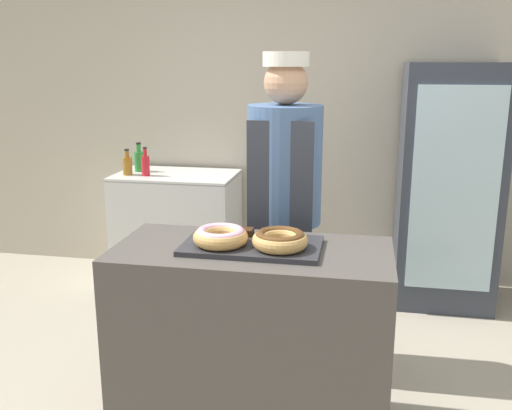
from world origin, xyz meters
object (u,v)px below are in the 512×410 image
(chest_freezer, at_px, (178,227))
(bottle_green, at_px, (139,160))
(serving_tray, at_px, (252,246))
(beverage_fridge, at_px, (448,186))
(brownie_back_left, at_px, (245,232))
(donut_chocolate_glaze, at_px, (280,239))
(baker_person, at_px, (284,209))
(bottle_amber, at_px, (127,165))
(donut_light_glaze, at_px, (221,236))
(brownie_back_right, at_px, (268,233))
(bottle_red, at_px, (146,165))

(chest_freezer, bearing_deg, bottle_green, 171.68)
(serving_tray, distance_m, beverage_fridge, 2.07)
(brownie_back_left, height_order, beverage_fridge, beverage_fridge)
(brownie_back_left, distance_m, beverage_fridge, 2.00)
(donut_chocolate_glaze, distance_m, beverage_fridge, 2.04)
(baker_person, height_order, bottle_amber, baker_person)
(donut_light_glaze, distance_m, bottle_amber, 2.07)
(donut_light_glaze, distance_m, brownie_back_left, 0.18)
(brownie_back_left, height_order, brownie_back_right, same)
(serving_tray, height_order, bottle_green, bottle_green)
(brownie_back_left, xyz_separation_m, brownie_back_right, (0.11, 0.00, 0.00))
(serving_tray, height_order, bottle_amber, bottle_amber)
(beverage_fridge, xyz_separation_m, bottle_green, (-2.37, 0.05, 0.11))
(brownie_back_right, distance_m, bottle_green, 2.15)
(bottle_red, height_order, bottle_green, bottle_green)
(brownie_back_left, height_order, bottle_green, bottle_green)
(chest_freezer, height_order, bottle_amber, bottle_amber)
(donut_light_glaze, xyz_separation_m, beverage_fridge, (1.23, 1.80, -0.11))
(chest_freezer, bearing_deg, baker_person, -48.33)
(brownie_back_left, relative_size, baker_person, 0.04)
(brownie_back_right, xyz_separation_m, bottle_green, (-1.33, 1.69, 0.02))
(donut_chocolate_glaze, xyz_separation_m, baker_person, (-0.08, 0.67, -0.04))
(donut_chocolate_glaze, bearing_deg, baker_person, 96.44)
(bottle_green, bearing_deg, brownie_back_left, -54.21)
(donut_chocolate_glaze, relative_size, bottle_amber, 1.24)
(donut_light_glaze, distance_m, chest_freezer, 2.06)
(serving_tray, distance_m, bottle_red, 2.02)
(donut_chocolate_glaze, bearing_deg, bottle_amber, 130.36)
(brownie_back_right, xyz_separation_m, chest_freezer, (-1.01, 1.65, -0.51))
(donut_light_glaze, height_order, brownie_back_left, donut_light_glaze)
(baker_person, distance_m, bottle_green, 1.79)
(bottle_red, xyz_separation_m, bottle_green, (-0.12, 0.16, 0.00))
(beverage_fridge, bearing_deg, bottle_amber, -177.56)
(bottle_green, bearing_deg, baker_person, -41.71)
(donut_light_glaze, bearing_deg, donut_chocolate_glaze, 0.00)
(serving_tray, height_order, chest_freezer, serving_tray)
(beverage_fridge, distance_m, bottle_green, 2.37)
(donut_light_glaze, height_order, baker_person, baker_person)
(bottle_red, relative_size, bottle_green, 0.96)
(serving_tray, height_order, donut_chocolate_glaze, donut_chocolate_glaze)
(serving_tray, relative_size, brownie_back_right, 8.77)
(baker_person, relative_size, bottle_green, 7.74)
(bottle_green, distance_m, bottle_amber, 0.16)
(chest_freezer, bearing_deg, bottle_amber, -162.81)
(bottle_red, bearing_deg, donut_chocolate_glaze, -52.63)
(serving_tray, xyz_separation_m, donut_light_glaze, (-0.14, -0.04, 0.05))
(bottle_green, bearing_deg, beverage_fridge, -1.29)
(beverage_fridge, bearing_deg, bottle_green, 178.71)
(donut_chocolate_glaze, xyz_separation_m, bottle_green, (-1.41, 1.86, -0.01))
(brownie_back_right, relative_size, beverage_fridge, 0.04)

